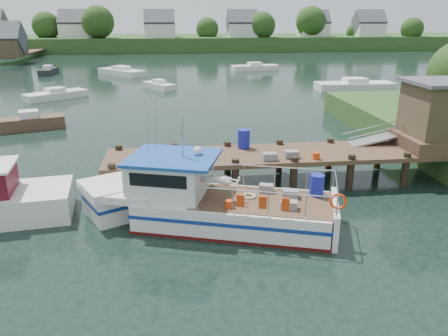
{
  "coord_description": "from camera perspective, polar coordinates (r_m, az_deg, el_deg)",
  "views": [
    {
      "loc": [
        -2.98,
        -18.18,
        7.19
      ],
      "look_at": [
        -1.0,
        -1.5,
        1.3
      ],
      "focal_mm": 35.0,
      "sensor_mm": 36.0,
      "label": 1
    }
  ],
  "objects": [
    {
      "name": "dock",
      "position": [
        21.11,
        20.25,
        4.56
      ],
      "size": [
        16.6,
        3.0,
        4.78
      ],
      "color": "#503826",
      "rests_on": "ground"
    },
    {
      "name": "moored_far",
      "position": [
        62.13,
        4.04,
        12.99
      ],
      "size": [
        6.59,
        3.04,
        1.08
      ],
      "rotation": [
        0.0,
        0.0,
        0.41
      ],
      "color": "silver",
      "rests_on": "ground"
    },
    {
      "name": "moored_c",
      "position": [
        46.91,
        16.67,
        10.27
      ],
      "size": [
        7.8,
        2.77,
        1.22
      ],
      "rotation": [
        0.0,
        0.0,
        -0.19
      ],
      "color": "silver",
      "rests_on": "ground"
    },
    {
      "name": "far_shore",
      "position": [
        100.72,
        -5.28,
        16.34
      ],
      "size": [
        140.0,
        42.55,
        9.22
      ],
      "color": "#2C4E20",
      "rests_on": "ground"
    },
    {
      "name": "moored_d",
      "position": [
        57.98,
        -13.26,
        12.13
      ],
      "size": [
        6.39,
        6.66,
        1.17
      ],
      "rotation": [
        0.0,
        0.0,
        0.22
      ],
      "color": "silver",
      "rests_on": "ground"
    },
    {
      "name": "ground_plane",
      "position": [
        19.77,
        2.37,
        -2.01
      ],
      "size": [
        160.0,
        160.0,
        0.0
      ],
      "primitive_type": "plane",
      "color": "black"
    },
    {
      "name": "moored_a",
      "position": [
        43.02,
        -21.13,
        8.92
      ],
      "size": [
        5.45,
        4.81,
        1.0
      ],
      "rotation": [
        0.0,
        0.0,
        0.31
      ],
      "color": "silver",
      "rests_on": "ground"
    },
    {
      "name": "lobster_boat",
      "position": [
        15.81,
        -2.91,
        -4.34
      ],
      "size": [
        9.59,
        5.17,
        4.67
      ],
      "rotation": [
        0.0,
        0.0,
        -0.31
      ],
      "color": "silver",
      "rests_on": "ground"
    },
    {
      "name": "moored_e",
      "position": [
        61.64,
        -21.96,
        11.66
      ],
      "size": [
        1.63,
        4.28,
        1.16
      ],
      "rotation": [
        0.0,
        0.0,
        0.13
      ],
      "color": "black",
      "rests_on": "ground"
    },
    {
      "name": "moored_rowboat",
      "position": [
        31.92,
        -24.02,
        5.48
      ],
      "size": [
        4.54,
        2.78,
        1.25
      ],
      "rotation": [
        0.0,
        0.0,
        -0.19
      ],
      "color": "#503826",
      "rests_on": "ground"
    },
    {
      "name": "moored_b",
      "position": [
        46.39,
        -8.49,
        10.63
      ],
      "size": [
        3.52,
        4.4,
        0.95
      ],
      "rotation": [
        0.0,
        0.0,
        -0.4
      ],
      "color": "silver",
      "rests_on": "ground"
    }
  ]
}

